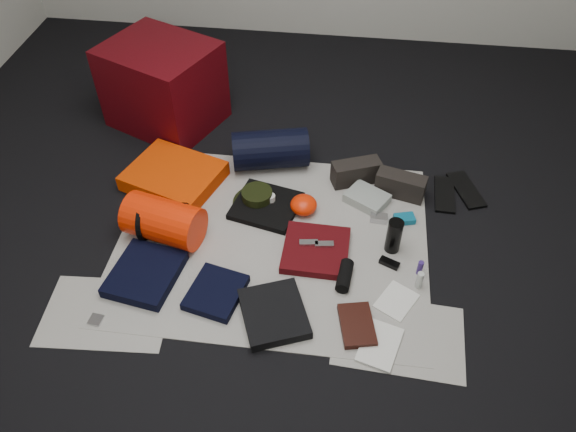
# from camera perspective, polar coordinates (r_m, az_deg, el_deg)

# --- Properties ---
(floor) EXTENTS (4.50, 4.50, 0.02)m
(floor) POSITION_cam_1_polar(r_m,az_deg,el_deg) (2.95, -1.57, -2.63)
(floor) COLOR black
(floor) RESTS_ON ground
(newspaper_mat) EXTENTS (1.60, 1.30, 0.01)m
(newspaper_mat) POSITION_cam_1_polar(r_m,az_deg,el_deg) (2.94, -1.58, -2.46)
(newspaper_mat) COLOR beige
(newspaper_mat) RESTS_ON floor
(newspaper_sheet_front_left) EXTENTS (0.61, 0.44, 0.00)m
(newspaper_sheet_front_left) POSITION_cam_1_polar(r_m,az_deg,el_deg) (2.78, -17.93, -9.33)
(newspaper_sheet_front_left) COLOR beige
(newspaper_sheet_front_left) RESTS_ON floor
(newspaper_sheet_front_right) EXTENTS (0.60, 0.43, 0.00)m
(newspaper_sheet_front_right) POSITION_cam_1_polar(r_m,az_deg,el_deg) (2.63, 11.19, -11.83)
(newspaper_sheet_front_right) COLOR beige
(newspaper_sheet_front_right) RESTS_ON floor
(red_cabinet) EXTENTS (0.79, 0.73, 0.52)m
(red_cabinet) POSITION_cam_1_polar(r_m,az_deg,el_deg) (3.68, -12.56, 12.85)
(red_cabinet) COLOR #50050B
(red_cabinet) RESTS_ON floor
(sleeping_pad) EXTENTS (0.60, 0.55, 0.09)m
(sleeping_pad) POSITION_cam_1_polar(r_m,az_deg,el_deg) (3.29, -11.50, 4.01)
(sleeping_pad) COLOR #F83F02
(sleeping_pad) RESTS_ON newspaper_mat
(stuff_sack) EXTENTS (0.43, 0.31, 0.23)m
(stuff_sack) POSITION_cam_1_polar(r_m,az_deg,el_deg) (2.94, -12.51, -0.47)
(stuff_sack) COLOR #F92604
(stuff_sack) RESTS_ON newspaper_mat
(sack_strap_left) EXTENTS (0.02, 0.22, 0.22)m
(sack_strap_left) POSITION_cam_1_polar(r_m,az_deg,el_deg) (2.97, -14.32, -0.38)
(sack_strap_left) COLOR black
(sack_strap_left) RESTS_ON newspaper_mat
(sack_strap_right) EXTENTS (0.03, 0.22, 0.22)m
(sack_strap_right) POSITION_cam_1_polar(r_m,az_deg,el_deg) (2.91, -10.62, -0.75)
(sack_strap_right) COLOR black
(sack_strap_right) RESTS_ON newspaper_mat
(navy_duffel) EXTENTS (0.48, 0.33, 0.23)m
(navy_duffel) POSITION_cam_1_polar(r_m,az_deg,el_deg) (3.30, -1.81, 6.78)
(navy_duffel) COLOR black
(navy_duffel) RESTS_ON newspaper_mat
(boonie_brim) EXTENTS (0.34, 0.34, 0.01)m
(boonie_brim) POSITION_cam_1_polar(r_m,az_deg,el_deg) (3.13, -3.13, 1.44)
(boonie_brim) COLOR black
(boonie_brim) RESTS_ON newspaper_mat
(boonie_crown) EXTENTS (0.17, 0.17, 0.07)m
(boonie_crown) POSITION_cam_1_polar(r_m,az_deg,el_deg) (3.10, -3.16, 1.99)
(boonie_crown) COLOR black
(boonie_crown) RESTS_ON boonie_brim
(hiking_boot_left) EXTENTS (0.29, 0.20, 0.14)m
(hiking_boot_left) POSITION_cam_1_polar(r_m,az_deg,el_deg) (3.24, 6.92, 4.45)
(hiking_boot_left) COLOR black
(hiking_boot_left) RESTS_ON newspaper_mat
(hiking_boot_right) EXTENTS (0.29, 0.17, 0.14)m
(hiking_boot_right) POSITION_cam_1_polar(r_m,az_deg,el_deg) (3.19, 11.36, 3.10)
(hiking_boot_right) COLOR black
(hiking_boot_right) RESTS_ON newspaper_mat
(flip_flop_left) EXTENTS (0.12, 0.30, 0.02)m
(flip_flop_left) POSITION_cam_1_polar(r_m,az_deg,el_deg) (3.29, 15.61, 2.13)
(flip_flop_left) COLOR black
(flip_flop_left) RESTS_ON floor
(flip_flop_right) EXTENTS (0.21, 0.32, 0.02)m
(flip_flop_right) POSITION_cam_1_polar(r_m,az_deg,el_deg) (3.36, 17.63, 2.55)
(flip_flop_right) COLOR black
(flip_flop_right) RESTS_ON floor
(trousers_navy_a) EXTENTS (0.36, 0.40, 0.05)m
(trousers_navy_a) POSITION_cam_1_polar(r_m,az_deg,el_deg) (2.84, -14.30, -5.70)
(trousers_navy_a) COLOR black
(trousers_navy_a) RESTS_ON newspaper_mat
(trousers_navy_b) EXTENTS (0.29, 0.32, 0.04)m
(trousers_navy_b) POSITION_cam_1_polar(r_m,az_deg,el_deg) (2.71, -7.34, -7.70)
(trousers_navy_b) COLOR black
(trousers_navy_b) RESTS_ON newspaper_mat
(trousers_charcoal) EXTENTS (0.38, 0.40, 0.05)m
(trousers_charcoal) POSITION_cam_1_polar(r_m,az_deg,el_deg) (2.62, -1.44, -9.86)
(trousers_charcoal) COLOR black
(trousers_charcoal) RESTS_ON newspaper_mat
(black_tshirt) EXTENTS (0.41, 0.39, 0.03)m
(black_tshirt) POSITION_cam_1_polar(r_m,az_deg,el_deg) (3.09, -2.22, 1.05)
(black_tshirt) COLOR black
(black_tshirt) RESTS_ON newspaper_mat
(red_shirt) EXTENTS (0.34, 0.34, 0.04)m
(red_shirt) POSITION_cam_1_polar(r_m,az_deg,el_deg) (2.86, 2.85, -3.48)
(red_shirt) COLOR #49080B
(red_shirt) RESTS_ON newspaper_mat
(orange_stuff_sack) EXTENTS (0.19, 0.19, 0.10)m
(orange_stuff_sack) POSITION_cam_1_polar(r_m,az_deg,el_deg) (3.05, 1.60, 1.13)
(orange_stuff_sack) COLOR #F92604
(orange_stuff_sack) RESTS_ON newspaper_mat
(first_aid_pouch) EXTENTS (0.27, 0.25, 0.05)m
(first_aid_pouch) POSITION_cam_1_polar(r_m,az_deg,el_deg) (3.14, 8.03, 1.80)
(first_aid_pouch) COLOR #919992
(first_aid_pouch) RESTS_ON newspaper_mat
(water_bottle) EXTENTS (0.08, 0.08, 0.19)m
(water_bottle) POSITION_cam_1_polar(r_m,az_deg,el_deg) (2.87, 10.72, -2.00)
(water_bottle) COLOR black
(water_bottle) RESTS_ON newspaper_mat
(speaker) EXTENTS (0.08, 0.18, 0.07)m
(speaker) POSITION_cam_1_polar(r_m,az_deg,el_deg) (2.75, 5.78, -6.06)
(speaker) COLOR black
(speaker) RESTS_ON newspaper_mat
(compact_camera) EXTENTS (0.09, 0.06, 0.04)m
(compact_camera) POSITION_cam_1_polar(r_m,az_deg,el_deg) (3.05, 9.20, -0.21)
(compact_camera) COLOR #B5B4BA
(compact_camera) RESTS_ON newspaper_mat
(cyan_case) EXTENTS (0.12, 0.10, 0.03)m
(cyan_case) POSITION_cam_1_polar(r_m,az_deg,el_deg) (3.08, 11.74, -0.28)
(cyan_case) COLOR #0E6587
(cyan_case) RESTS_ON newspaper_mat
(toiletry_purple) EXTENTS (0.03, 0.03, 0.08)m
(toiletry_purple) POSITION_cam_1_polar(r_m,az_deg,el_deg) (2.83, 13.26, -5.14)
(toiletry_purple) COLOR navy
(toiletry_purple) RESTS_ON newspaper_mat
(toiletry_clear) EXTENTS (0.04, 0.04, 0.10)m
(toiletry_clear) POSITION_cam_1_polar(r_m,az_deg,el_deg) (2.77, 13.22, -6.36)
(toiletry_clear) COLOR #BABFBA
(toiletry_clear) RESTS_ON newspaper_mat
(paperback_book) EXTENTS (0.19, 0.25, 0.03)m
(paperback_book) POSITION_cam_1_polar(r_m,az_deg,el_deg) (2.61, 7.01, -10.94)
(paperback_book) COLOR black
(paperback_book) RESTS_ON newspaper_mat
(map_booklet) EXTENTS (0.22, 0.27, 0.01)m
(map_booklet) POSITION_cam_1_polar(r_m,az_deg,el_deg) (2.58, 9.31, -12.78)
(map_booklet) COLOR white
(map_booklet) RESTS_ON newspaper_mat
(map_printout) EXTENTS (0.23, 0.24, 0.01)m
(map_printout) POSITION_cam_1_polar(r_m,az_deg,el_deg) (2.73, 10.97, -8.45)
(map_printout) COLOR white
(map_printout) RESTS_ON newspaper_mat
(sunglasses) EXTENTS (0.11, 0.08, 0.03)m
(sunglasses) POSITION_cam_1_polar(r_m,az_deg,el_deg) (2.86, 10.26, -4.72)
(sunglasses) COLOR black
(sunglasses) RESTS_ON newspaper_mat
(key_cluster) EXTENTS (0.07, 0.07, 0.01)m
(key_cluster) POSITION_cam_1_polar(r_m,az_deg,el_deg) (2.76, -18.93, -9.94)
(key_cluster) COLOR #B5B4BA
(key_cluster) RESTS_ON newspaper_mat
(tape_roll) EXTENTS (0.05, 0.05, 0.04)m
(tape_roll) POSITION_cam_1_polar(r_m,az_deg,el_deg) (3.08, -1.78, 1.86)
(tape_roll) COLOR silver
(tape_roll) RESTS_ON black_tshirt
(energy_bar_a) EXTENTS (0.10, 0.05, 0.01)m
(energy_bar_a) POSITION_cam_1_polar(r_m,az_deg,el_deg) (2.85, 2.11, -2.72)
(energy_bar_a) COLOR #B5B4BA
(energy_bar_a) RESTS_ON red_shirt
(energy_bar_b) EXTENTS (0.10, 0.05, 0.01)m
(energy_bar_b) POSITION_cam_1_polar(r_m,az_deg,el_deg) (2.85, 3.71, -2.87)
(energy_bar_b) COLOR #B5B4BA
(energy_bar_b) RESTS_ON red_shirt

